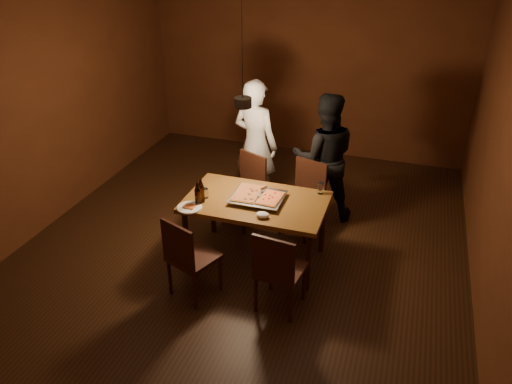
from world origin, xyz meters
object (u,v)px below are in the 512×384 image
(dining_table, at_px, (256,206))
(pendant_lamp, at_px, (243,101))
(chair_far_right, at_px, (306,191))
(diner_dark, at_px, (324,158))
(beer_bottle_a, at_px, (198,193))
(beer_bottle_b, at_px, (201,191))
(chair_near_right, at_px, (277,266))
(pizza_tray, at_px, (258,198))
(chair_near_left, at_px, (187,252))
(plate_slice, at_px, (190,207))
(chair_far_left, at_px, (247,183))
(diner_white, at_px, (255,145))

(dining_table, distance_m, pendant_lamp, 1.12)
(chair_far_right, distance_m, diner_dark, 0.51)
(beer_bottle_a, bearing_deg, chair_far_right, 48.82)
(beer_bottle_b, relative_size, pendant_lamp, 0.24)
(chair_near_right, xyz_separation_m, beer_bottle_b, (-1.00, 0.56, 0.35))
(pizza_tray, bearing_deg, beer_bottle_b, -157.35)
(chair_near_left, xyz_separation_m, diner_dark, (0.93, 2.00, 0.28))
(dining_table, relative_size, chair_near_right, 3.09)
(chair_far_right, relative_size, pendant_lamp, 0.49)
(beer_bottle_b, distance_m, plate_slice, 0.22)
(chair_near_right, height_order, pendant_lamp, pendant_lamp)
(pizza_tray, bearing_deg, chair_far_left, 117.66)
(pizza_tray, relative_size, beer_bottle_b, 2.05)
(dining_table, bearing_deg, plate_slice, -148.11)
(chair_near_right, xyz_separation_m, diner_dark, (0.04, 1.94, 0.28))
(chair_near_left, distance_m, diner_dark, 2.23)
(dining_table, distance_m, plate_slice, 0.71)
(pizza_tray, relative_size, plate_slice, 2.10)
(chair_far_right, xyz_separation_m, chair_near_right, (0.09, -1.54, 0.00))
(diner_white, bearing_deg, pizza_tray, 124.27)
(chair_near_right, xyz_separation_m, pendant_lamp, (-0.66, 0.96, 1.22))
(diner_dark, bearing_deg, chair_far_right, 56.32)
(chair_near_left, relative_size, plate_slice, 2.08)
(plate_slice, height_order, diner_dark, diner_dark)
(chair_far_left, bearing_deg, diner_white, -59.67)
(diner_white, bearing_deg, pendant_lamp, 116.28)
(chair_near_left, relative_size, pendant_lamp, 0.50)
(chair_far_left, xyz_separation_m, beer_bottle_b, (-0.18, -0.96, 0.35))
(chair_near_left, distance_m, beer_bottle_a, 0.66)
(beer_bottle_b, bearing_deg, plate_slice, -111.43)
(chair_far_left, height_order, chair_near_left, same)
(diner_dark, bearing_deg, chair_near_right, 72.48)
(beer_bottle_b, bearing_deg, chair_far_right, 47.17)
(dining_table, xyz_separation_m, diner_dark, (0.50, 1.17, 0.14))
(diner_dark, bearing_deg, chair_near_left, 48.60)
(diner_dark, bearing_deg, dining_table, 50.61)
(chair_near_left, relative_size, diner_dark, 0.33)
(chair_far_left, distance_m, pendant_lamp, 1.36)
(dining_table, distance_m, diner_dark, 1.28)
(plate_slice, distance_m, diner_white, 1.61)
(pizza_tray, distance_m, beer_bottle_b, 0.60)
(chair_far_left, bearing_deg, pendant_lamp, 129.68)
(beer_bottle_a, bearing_deg, chair_near_left, -78.81)
(beer_bottle_b, relative_size, plate_slice, 1.02)
(chair_near_right, distance_m, diner_white, 2.19)
(diner_white, bearing_deg, dining_table, 123.50)
(dining_table, relative_size, pendant_lamp, 1.36)
(pendant_lamp, bearing_deg, chair_far_left, 105.43)
(chair_far_right, relative_size, chair_near_left, 0.98)
(dining_table, distance_m, chair_far_left, 0.84)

